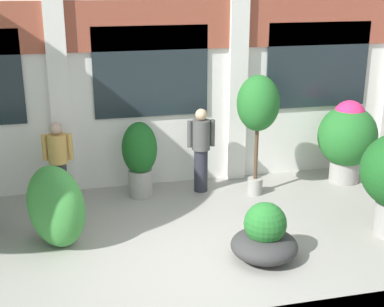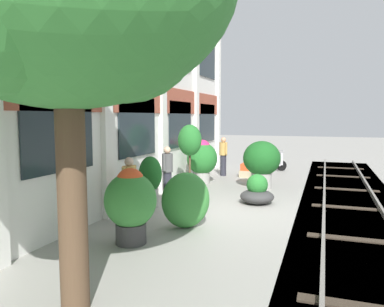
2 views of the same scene
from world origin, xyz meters
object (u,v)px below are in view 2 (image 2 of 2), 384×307
at_px(potted_plant_glazed_jar, 202,159).
at_px(resident_by_doorway, 129,187).
at_px(potted_plant_wide_bowl, 257,192).
at_px(topiary_hedge, 186,200).
at_px(potted_plant_stone_basin, 262,161).
at_px(potted_plant_tall_urn, 190,142).
at_px(scooter_near_curb, 272,162).
at_px(potted_plant_fluted_column, 131,201).
at_px(potted_plant_ribbed_drum, 150,179).
at_px(resident_watching_tracks, 167,171).
at_px(potted_plant_square_trough, 247,170).
at_px(resident_near_plants, 223,155).

xyz_separation_m(potted_plant_glazed_jar, resident_by_doorway, (-5.56, 0.04, -0.11)).
distance_m(potted_plant_wide_bowl, topiary_hedge, 3.17).
bearing_deg(potted_plant_glazed_jar, potted_plant_stone_basin, -98.18).
height_order(potted_plant_tall_urn, scooter_near_curb, potted_plant_tall_urn).
bearing_deg(potted_plant_wide_bowl, potted_plant_fluted_column, 157.47).
height_order(potted_plant_ribbed_drum, resident_watching_tracks, resident_watching_tracks).
distance_m(potted_plant_tall_urn, potted_plant_fluted_column, 5.11).
relative_size(potted_plant_square_trough, resident_by_doorway, 0.52).
bearing_deg(resident_near_plants, potted_plant_glazed_jar, -146.13).
bearing_deg(potted_plant_stone_basin, resident_near_plants, 40.81).
relative_size(potted_plant_tall_urn, potted_plant_ribbed_drum, 1.59).
distance_m(potted_plant_wide_bowl, resident_watching_tracks, 2.81).
bearing_deg(topiary_hedge, potted_plant_tall_urn, 18.61).
relative_size(potted_plant_fluted_column, scooter_near_curb, 1.33).
xyz_separation_m(potted_plant_wide_bowl, scooter_near_curb, (6.70, 0.47, 0.10)).
relative_size(potted_plant_square_trough, potted_plant_wide_bowl, 0.82).
distance_m(potted_plant_stone_basin, resident_watching_tracks, 3.61).
bearing_deg(potted_plant_tall_urn, potted_plant_ribbed_drum, 169.26).
xyz_separation_m(potted_plant_square_trough, potted_plant_wide_bowl, (-4.79, -1.25, 0.07)).
distance_m(potted_plant_ribbed_drum, resident_by_doorway, 1.46).
relative_size(potted_plant_tall_urn, resident_by_doorway, 1.45).
xyz_separation_m(potted_plant_stone_basin, resident_watching_tracks, (-2.61, 2.49, -0.11)).
bearing_deg(resident_by_doorway, topiary_hedge, 4.70).
xyz_separation_m(potted_plant_glazed_jar, scooter_near_curb, (4.02, -2.10, -0.51)).
relative_size(potted_plant_stone_basin, topiary_hedge, 1.32).
xyz_separation_m(potted_plant_wide_bowl, resident_watching_tracks, (-0.26, 2.74, 0.53)).
height_order(potted_plant_stone_basin, resident_by_doorway, potted_plant_stone_basin).
height_order(potted_plant_square_trough, resident_by_doorway, resident_by_doorway).
height_order(potted_plant_square_trough, potted_plant_tall_urn, potted_plant_tall_urn).
distance_m(resident_by_doorway, resident_near_plants, 7.57).
distance_m(potted_plant_tall_urn, resident_near_plants, 4.06).
distance_m(potted_plant_glazed_jar, topiary_hedge, 5.81).
bearing_deg(potted_plant_ribbed_drum, potted_plant_tall_urn, -10.74).
xyz_separation_m(potted_plant_square_trough, resident_by_doorway, (-7.68, 1.36, 0.57)).
height_order(potted_plant_stone_basin, topiary_hedge, potted_plant_stone_basin).
xyz_separation_m(potted_plant_stone_basin, potted_plant_wide_bowl, (-2.35, -0.26, -0.64)).
bearing_deg(potted_plant_fluted_column, potted_plant_wide_bowl, -22.53).
distance_m(potted_plant_ribbed_drum, topiary_hedge, 2.23).
bearing_deg(potted_plant_stone_basin, potted_plant_ribbed_drum, 146.46).
height_order(potted_plant_square_trough, potted_plant_stone_basin, potted_plant_stone_basin).
bearing_deg(potted_plant_glazed_jar, potted_plant_ribbed_drum, 177.43).
bearing_deg(resident_by_doorway, potted_plant_tall_urn, 92.87).
bearing_deg(potted_plant_fluted_column, potted_plant_tall_urn, 6.43).
bearing_deg(potted_plant_square_trough, potted_plant_fluted_column, 176.60).
distance_m(potted_plant_fluted_column, scooter_near_curb, 11.10).
xyz_separation_m(potted_plant_square_trough, potted_plant_glazed_jar, (-2.11, 1.32, 0.68)).
relative_size(potted_plant_glazed_jar, potted_plant_stone_basin, 0.99).
height_order(potted_plant_ribbed_drum, topiary_hedge, potted_plant_ribbed_drum).
bearing_deg(scooter_near_curb, potted_plant_stone_basin, -124.46).
xyz_separation_m(potted_plant_glazed_jar, potted_plant_wide_bowl, (-2.68, -2.57, -0.61)).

